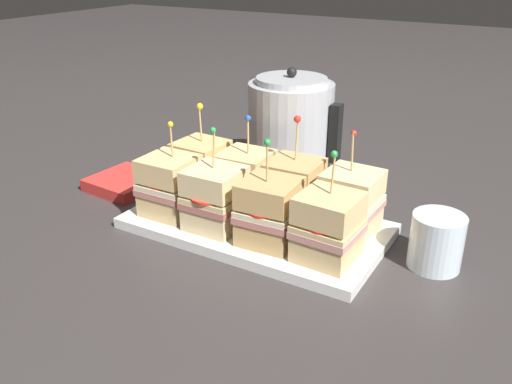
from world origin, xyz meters
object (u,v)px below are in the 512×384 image
at_px(sandwich_back_center_left, 246,179).
at_px(sandwich_back_center_right, 294,190).
at_px(sandwich_front_far_left, 170,186).
at_px(drinking_glass, 436,241).
at_px(serving_platter, 256,226).
at_px(sandwich_front_center_right, 270,212).
at_px(sandwich_back_far_right, 351,202).
at_px(napkin_stack, 126,182).
at_px(sandwich_front_center_left, 215,198).
at_px(sandwich_front_far_right, 328,227).
at_px(sandwich_back_far_left, 201,168).
at_px(kettle_steel, 291,129).

xyz_separation_m(sandwich_back_center_left, sandwich_back_center_right, (0.10, -0.00, 0.00)).
xyz_separation_m(sandwich_front_far_left, drinking_glass, (0.44, 0.08, -0.03)).
relative_size(serving_platter, sandwich_back_center_right, 2.43).
distance_m(serving_platter, sandwich_front_center_right, 0.09).
bearing_deg(drinking_glass, sandwich_back_far_right, 176.15).
height_order(sandwich_front_far_left, sandwich_back_center_left, sandwich_back_center_left).
bearing_deg(napkin_stack, drinking_glass, 1.43).
bearing_deg(sandwich_front_far_left, sandwich_back_far_right, 17.84).
bearing_deg(drinking_glass, sandwich_front_center_left, -165.34).
xyz_separation_m(sandwich_front_far_right, sandwich_back_far_left, (-0.30, 0.10, 0.00)).
bearing_deg(kettle_steel, sandwich_front_far_right, -54.40).
relative_size(sandwich_back_far_left, kettle_steel, 0.76).
bearing_deg(drinking_glass, sandwich_front_far_left, -168.96).
relative_size(kettle_steel, napkin_stack, 1.71).
xyz_separation_m(sandwich_back_far_left, drinking_glass, (0.44, -0.01, -0.03)).
bearing_deg(sandwich_back_center_right, sandwich_front_far_right, -42.61).
height_order(kettle_steel, drinking_glass, kettle_steel).
bearing_deg(sandwich_back_center_right, sandwich_front_far_left, -154.33).
bearing_deg(sandwich_back_far_left, drinking_glass, -1.04).
relative_size(sandwich_front_far_right, sandwich_back_far_right, 0.99).
bearing_deg(sandwich_front_far_left, kettle_steel, 75.02).
xyz_separation_m(sandwich_back_far_left, napkin_stack, (-0.17, -0.02, -0.06)).
xyz_separation_m(sandwich_back_center_left, sandwich_back_far_right, (0.20, -0.00, 0.00)).
relative_size(sandwich_back_far_right, drinking_glass, 2.01).
xyz_separation_m(sandwich_front_center_right, napkin_stack, (-0.37, 0.07, -0.06)).
bearing_deg(sandwich_front_far_right, sandwich_front_far_left, 179.41).
xyz_separation_m(sandwich_front_center_left, sandwich_back_center_left, (-0.00, 0.10, -0.00)).
bearing_deg(serving_platter, sandwich_front_far_right, -18.13).
height_order(sandwich_front_far_right, napkin_stack, sandwich_front_far_right).
relative_size(sandwich_front_center_right, kettle_steel, 0.75).
bearing_deg(sandwich_front_center_left, sandwich_back_far_left, 135.03).
relative_size(kettle_steel, drinking_glass, 2.69).
distance_m(sandwich_front_far_left, sandwich_back_far_right, 0.31).
bearing_deg(sandwich_front_far_left, sandwich_back_center_left, 45.49).
xyz_separation_m(sandwich_back_center_left, drinking_glass, (0.34, -0.01, -0.03)).
height_order(serving_platter, sandwich_back_center_right, sandwich_back_center_right).
relative_size(sandwich_back_far_left, sandwich_back_center_right, 0.98).
bearing_deg(sandwich_front_center_left, napkin_stack, 164.78).
height_order(sandwich_front_far_right, kettle_steel, kettle_steel).
bearing_deg(sandwich_back_center_left, sandwich_back_far_right, -0.51).
relative_size(sandwich_front_far_left, drinking_glass, 1.94).
bearing_deg(serving_platter, sandwich_front_center_right, -42.44).
height_order(sandwich_front_center_right, sandwich_front_far_right, sandwich_front_center_right).
height_order(serving_platter, sandwich_back_far_right, sandwich_back_far_right).
xyz_separation_m(sandwich_front_far_left, sandwich_back_center_left, (0.09, 0.10, -0.00)).
bearing_deg(kettle_steel, sandwich_back_far_right, -43.76).
relative_size(sandwich_back_center_right, sandwich_back_far_right, 1.05).
distance_m(sandwich_front_center_left, sandwich_back_center_right, 0.14).
relative_size(serving_platter, sandwich_back_center_left, 2.59).
bearing_deg(sandwich_back_far_right, sandwich_front_center_left, -153.49).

